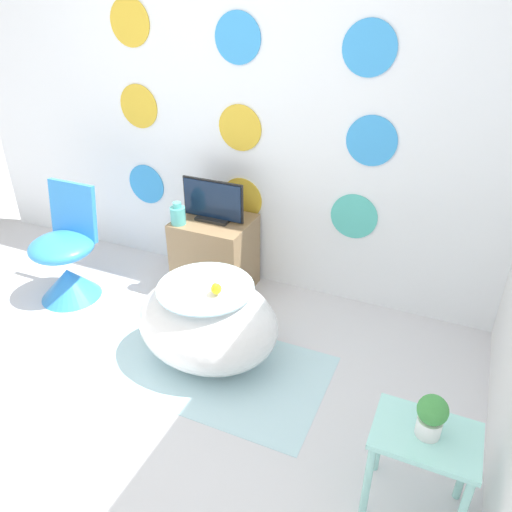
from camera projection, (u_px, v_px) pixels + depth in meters
The scene contains 11 objects.
ground_plane at pixel (78, 461), 2.30m from camera, with size 12.00×12.00×0.00m, color silver.
wall_back_dotted at pixel (242, 95), 3.11m from camera, with size 4.45×0.05×2.60m.
rug at pixel (213, 368), 2.84m from camera, with size 1.29×0.75×0.01m.
bathtub at pixel (208, 322), 2.79m from camera, with size 0.82×0.64×0.51m.
rubber_duck at pixel (216, 288), 2.57m from camera, with size 0.06×0.06×0.07m.
chair at pixel (67, 263), 3.37m from camera, with size 0.42×0.42×0.78m.
tv_cabinet at pixel (215, 255), 3.45m from camera, with size 0.50×0.42×0.53m.
tv at pixel (213, 203), 3.25m from camera, with size 0.43×0.12×0.28m.
vase at pixel (178, 215), 3.23m from camera, with size 0.10×0.10×0.15m.
side_table at pixel (423, 450), 1.95m from camera, with size 0.40×0.29×0.43m.
potted_plant_left at pixel (432, 415), 1.85m from camera, with size 0.12×0.12×0.18m.
Camera 1 is at (1.37, -1.06, 1.97)m, focal length 35.00 mm.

